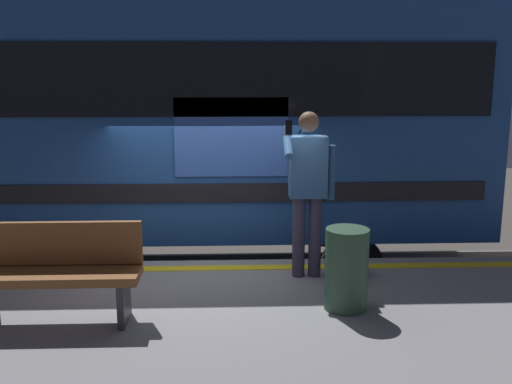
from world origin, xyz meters
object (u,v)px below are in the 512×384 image
object	(u,v)px
train_carriage	(101,109)
passenger	(308,181)
bench	(55,269)
trash_bin	(346,269)
handbag	(346,260)

from	to	relation	value
train_carriage	passenger	xyz separation A→B (m)	(-2.72, 2.48, -0.61)
bench	trash_bin	distance (m)	2.70
trash_bin	passenger	bearing A→B (deg)	-74.23
passenger	bench	size ratio (longest dim) A/B	1.19
train_carriage	bench	size ratio (longest dim) A/B	7.04
bench	handbag	bearing A→B (deg)	-158.93
passenger	train_carriage	bearing A→B (deg)	-42.37
passenger	trash_bin	distance (m)	1.19
bench	trash_bin	world-z (taller)	bench
passenger	handbag	world-z (taller)	passenger
train_carriage	handbag	bearing A→B (deg)	141.89
bench	trash_bin	xyz separation A→B (m)	(-2.69, -0.17, -0.09)
passenger	trash_bin	bearing A→B (deg)	105.77
train_carriage	handbag	size ratio (longest dim) A/B	29.07
handbag	passenger	bearing A→B (deg)	-0.17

